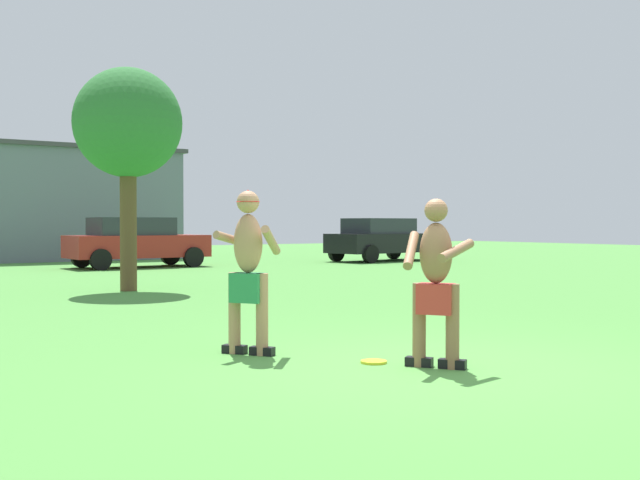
{
  "coord_description": "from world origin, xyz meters",
  "views": [
    {
      "loc": [
        -5.0,
        -5.63,
        1.39
      ],
      "look_at": [
        -0.51,
        1.13,
        1.21
      ],
      "focal_mm": 43.81,
      "sensor_mm": 36.0,
      "label": 1
    }
  ],
  "objects_px": {
    "player_in_red": "(436,280)",
    "car_red_near_post": "(136,241)",
    "car_black_mid_lot": "(382,239)",
    "player_with_cap": "(248,264)",
    "frisbee": "(374,362)",
    "tree_left_field": "(128,125)"
  },
  "relations": [
    {
      "from": "player_in_red",
      "to": "tree_left_field",
      "type": "bearing_deg",
      "value": 86.9
    },
    {
      "from": "player_with_cap",
      "to": "player_in_red",
      "type": "relative_size",
      "value": 1.07
    },
    {
      "from": "frisbee",
      "to": "player_with_cap",
      "type": "bearing_deg",
      "value": 124.38
    },
    {
      "from": "frisbee",
      "to": "tree_left_field",
      "type": "bearing_deg",
      "value": 84.67
    },
    {
      "from": "tree_left_field",
      "to": "player_in_red",
      "type": "bearing_deg",
      "value": -93.1
    },
    {
      "from": "car_black_mid_lot",
      "to": "player_with_cap",
      "type": "bearing_deg",
      "value": -131.97
    },
    {
      "from": "car_black_mid_lot",
      "to": "player_in_red",
      "type": "bearing_deg",
      "value": -126.73
    },
    {
      "from": "car_red_near_post",
      "to": "tree_left_field",
      "type": "xyz_separation_m",
      "value": [
        -3.2,
        -8.21,
        2.58
      ]
    },
    {
      "from": "player_with_cap",
      "to": "frisbee",
      "type": "distance_m",
      "value": 1.69
    },
    {
      "from": "frisbee",
      "to": "tree_left_field",
      "type": "height_order",
      "value": "tree_left_field"
    },
    {
      "from": "frisbee",
      "to": "tree_left_field",
      "type": "xyz_separation_m",
      "value": [
        0.88,
        9.44,
        3.39
      ]
    },
    {
      "from": "player_in_red",
      "to": "car_red_near_post",
      "type": "bearing_deg",
      "value": 78.39
    },
    {
      "from": "car_red_near_post",
      "to": "frisbee",
      "type": "bearing_deg",
      "value": -103.01
    },
    {
      "from": "player_with_cap",
      "to": "frisbee",
      "type": "xyz_separation_m",
      "value": [
        0.79,
        -1.15,
        -0.95
      ]
    },
    {
      "from": "player_with_cap",
      "to": "car_black_mid_lot",
      "type": "xyz_separation_m",
      "value": [
        13.97,
        15.53,
        -0.14
      ]
    },
    {
      "from": "player_with_cap",
      "to": "car_black_mid_lot",
      "type": "distance_m",
      "value": 20.89
    },
    {
      "from": "car_black_mid_lot",
      "to": "tree_left_field",
      "type": "height_order",
      "value": "tree_left_field"
    },
    {
      "from": "player_in_red",
      "to": "car_black_mid_lot",
      "type": "relative_size",
      "value": 0.36
    },
    {
      "from": "player_with_cap",
      "to": "player_in_red",
      "type": "distance_m",
      "value": 2.02
    },
    {
      "from": "player_in_red",
      "to": "frisbee",
      "type": "height_order",
      "value": "player_in_red"
    },
    {
      "from": "player_with_cap",
      "to": "car_black_mid_lot",
      "type": "bearing_deg",
      "value": 48.03
    },
    {
      "from": "player_with_cap",
      "to": "car_red_near_post",
      "type": "height_order",
      "value": "player_with_cap"
    }
  ]
}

